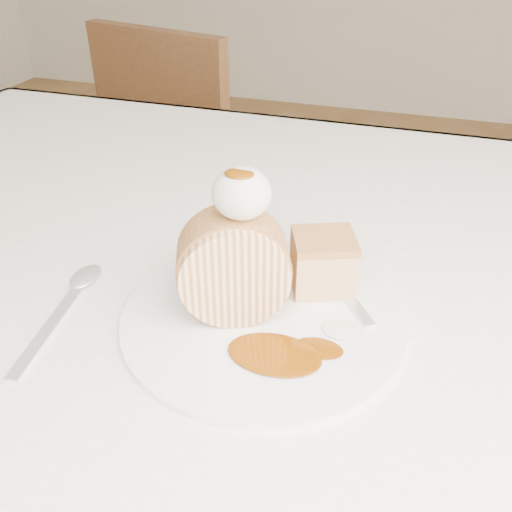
% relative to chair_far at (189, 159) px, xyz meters
% --- Properties ---
extents(table, '(1.40, 0.90, 0.75)m').
position_rel_chair_far_xyz_m(table, '(0.46, -0.80, 0.19)').
color(table, white).
rests_on(table, ground).
extents(chair_far, '(0.48, 0.48, 0.83)m').
position_rel_chair_far_xyz_m(chair_far, '(0.00, 0.00, 0.00)').
color(chair_far, brown).
rests_on(chair_far, ground).
extents(plate, '(0.35, 0.35, 0.01)m').
position_rel_chair_far_xyz_m(plate, '(0.49, -0.93, 0.28)').
color(plate, white).
rests_on(plate, table).
extents(roulade_slice, '(0.11, 0.09, 0.10)m').
position_rel_chair_far_xyz_m(roulade_slice, '(0.46, -0.93, 0.33)').
color(roulade_slice, beige).
rests_on(roulade_slice, plate).
extents(cake_chunk, '(0.08, 0.07, 0.05)m').
position_rel_chair_far_xyz_m(cake_chunk, '(0.54, -0.87, 0.31)').
color(cake_chunk, '#BC8247').
rests_on(cake_chunk, plate).
extents(whipped_cream, '(0.05, 0.05, 0.05)m').
position_rel_chair_far_xyz_m(whipped_cream, '(0.47, -0.92, 0.41)').
color(whipped_cream, silver).
rests_on(whipped_cream, roulade_slice).
extents(caramel_drizzle, '(0.03, 0.02, 0.01)m').
position_rel_chair_far_xyz_m(caramel_drizzle, '(0.47, -0.93, 0.43)').
color(caramel_drizzle, '#653004').
rests_on(caramel_drizzle, whipped_cream).
extents(caramel_pool, '(0.10, 0.08, 0.00)m').
position_rel_chair_far_xyz_m(caramel_pool, '(0.52, -0.98, 0.28)').
color(caramel_pool, '#653004').
rests_on(caramel_pool, plate).
extents(fork, '(0.11, 0.15, 0.00)m').
position_rel_chair_far_xyz_m(fork, '(0.56, -0.87, 0.28)').
color(fork, silver).
rests_on(fork, plate).
extents(spoon, '(0.05, 0.17, 0.00)m').
position_rel_chair_far_xyz_m(spoon, '(0.30, -1.01, 0.28)').
color(spoon, silver).
rests_on(spoon, table).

